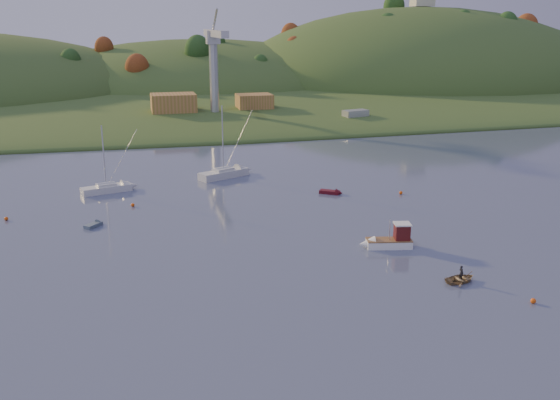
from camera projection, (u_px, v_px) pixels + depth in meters
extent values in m
plane|color=#363E59|center=(439.00, 377.00, 45.29)|extent=(500.00, 500.00, 0.00)
cube|color=#30461C|center=(170.00, 82.00, 259.27)|extent=(620.00, 220.00, 1.50)
ellipsoid|color=#30461C|center=(188.00, 101.00, 198.80)|extent=(640.00, 150.00, 7.00)
ellipsoid|color=#30461C|center=(201.00, 87.00, 243.06)|extent=(140.00, 120.00, 36.00)
ellipsoid|color=#30461C|center=(417.00, 85.00, 249.43)|extent=(150.00, 130.00, 60.00)
cube|color=beige|center=(422.00, 0.00, 240.40)|extent=(8.00, 6.00, 5.00)
cube|color=slate|center=(226.00, 116.00, 159.65)|extent=(42.00, 16.00, 2.40)
cube|color=olive|center=(174.00, 103.00, 156.48)|extent=(11.00, 8.00, 4.80)
cube|color=olive|center=(254.00, 102.00, 162.54)|extent=(9.00, 7.00, 4.00)
cylinder|color=#B7B7BC|center=(214.00, 77.00, 154.24)|extent=(2.20, 2.20, 18.00)
cube|color=#B7B7BC|center=(213.00, 37.00, 151.60)|extent=(3.20, 3.20, 3.20)
cube|color=#B7B7BC|center=(219.00, 34.00, 142.95)|extent=(1.80, 18.00, 1.60)
cube|color=#B7B7BC|center=(210.00, 33.00, 155.98)|extent=(1.80, 10.00, 1.60)
cube|color=white|center=(389.00, 244.00, 70.93)|extent=(5.36, 2.82, 0.92)
cone|color=white|center=(367.00, 244.00, 70.81)|extent=(2.12, 2.16, 1.83)
cube|color=brown|center=(389.00, 240.00, 70.80)|extent=(5.37, 2.87, 0.12)
cube|color=#511313|center=(402.00, 232.00, 70.61)|extent=(1.90, 1.82, 1.83)
cube|color=white|center=(402.00, 224.00, 70.35)|extent=(2.15, 2.07, 0.15)
cylinder|color=silver|center=(390.00, 230.00, 70.46)|extent=(0.10, 0.10, 2.45)
cube|color=silver|center=(106.00, 189.00, 93.67)|extent=(7.63, 4.25, 1.01)
cube|color=silver|center=(106.00, 185.00, 93.52)|extent=(3.10, 2.38, 0.64)
cylinder|color=silver|center=(104.00, 156.00, 92.26)|extent=(0.18, 0.18, 9.14)
cylinder|color=silver|center=(106.00, 184.00, 93.45)|extent=(2.83, 0.98, 0.12)
cylinder|color=silver|center=(106.00, 183.00, 93.42)|extent=(2.55, 1.10, 0.36)
cube|color=silver|center=(224.00, 174.00, 102.48)|extent=(8.78, 6.03, 1.17)
cube|color=silver|center=(224.00, 170.00, 102.31)|extent=(3.71, 3.12, 0.75)
cylinder|color=silver|center=(223.00, 139.00, 100.84)|extent=(0.18, 0.18, 10.65)
cylinder|color=silver|center=(223.00, 169.00, 102.24)|extent=(3.12, 1.60, 0.12)
cylinder|color=silver|center=(223.00, 168.00, 102.21)|extent=(2.84, 1.63, 0.36)
imported|color=#997D54|center=(461.00, 279.00, 61.59)|extent=(3.71, 2.97, 0.68)
imported|color=black|center=(461.00, 275.00, 61.49)|extent=(0.45, 0.59, 1.47)
cube|color=#4F0B14|center=(330.00, 192.00, 93.03)|extent=(3.13, 2.65, 0.50)
cone|color=#4F0B14|center=(339.00, 193.00, 92.55)|extent=(1.53, 1.57, 1.19)
cube|color=slate|center=(93.00, 225.00, 78.09)|extent=(2.36, 2.50, 0.43)
cone|color=slate|center=(100.00, 222.00, 79.12)|extent=(1.34, 1.32, 1.05)
cube|color=slate|center=(355.00, 121.00, 153.88)|extent=(15.04, 8.12, 1.83)
cube|color=#B7B7BC|center=(355.00, 115.00, 153.46)|extent=(6.64, 4.33, 2.45)
sphere|color=#E34F0B|center=(533.00, 301.00, 56.95)|extent=(0.50, 0.50, 0.50)
sphere|color=#E34F0B|center=(401.00, 193.00, 92.63)|extent=(0.50, 0.50, 0.50)
sphere|color=#E34F0B|center=(6.00, 219.00, 80.53)|extent=(0.50, 0.50, 0.50)
sphere|color=#E34F0B|center=(133.00, 205.00, 86.49)|extent=(0.50, 0.50, 0.50)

